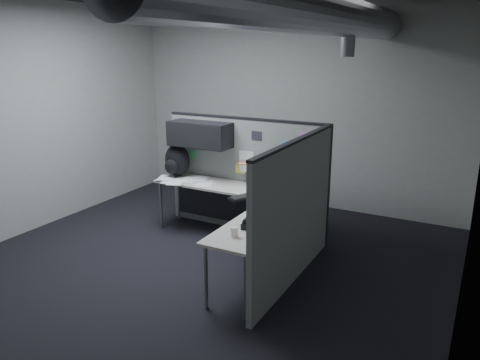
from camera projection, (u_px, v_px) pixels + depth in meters
The scene contains 12 objects.
room at pixel (243, 93), 4.83m from camera, with size 5.62×5.62×3.22m.
partition_back at pixel (233, 162), 6.55m from camera, with size 2.44×0.42×1.63m.
partition_right at pixel (295, 211), 5.12m from camera, with size 0.07×2.23×1.63m.
desk at pixel (240, 203), 6.02m from camera, with size 2.31×2.11×0.73m.
monitor at pixel (289, 178), 5.82m from camera, with size 0.59×0.59×0.49m.
keyboard at pixel (246, 197), 5.84m from camera, with size 0.35×0.50×0.04m.
mouse at pixel (264, 208), 5.46m from camera, with size 0.27×0.28×0.05m.
phone at pixel (253, 224), 4.89m from camera, with size 0.24×0.26×0.11m.
bottles at pixel (258, 236), 4.60m from camera, with size 0.14×0.16×0.08m.
cup at pixel (234, 232), 4.65m from camera, with size 0.07×0.07×0.10m, color white.
papers at pixel (184, 180), 6.59m from camera, with size 0.92×0.67×0.02m.
backpack at pixel (177, 161), 6.78m from camera, with size 0.45×0.44×0.47m.
Camera 1 is at (2.85, -4.32, 2.56)m, focal length 35.00 mm.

